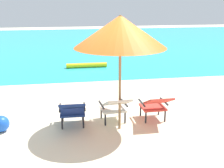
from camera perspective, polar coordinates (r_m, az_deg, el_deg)
ground_plane at (r=10.23m, az=-3.31°, el=1.27°), size 40.00×40.00×0.00m
ocean_band at (r=18.52m, az=-6.35°, el=7.87°), size 40.00×18.00×0.01m
swim_buoy at (r=11.73m, az=-4.93°, el=3.65°), size 1.60×0.18×0.18m
lounge_chair_left at (r=6.18m, az=-7.69°, el=-4.97°), size 0.57×0.89×0.68m
lounge_chair_center at (r=6.32m, az=0.56°, el=-4.31°), size 0.60×0.91×0.68m
lounge_chair_right at (r=6.49m, az=8.40°, el=-3.95°), size 0.56×0.88×0.68m
beach_umbrella_center at (r=5.71m, az=1.61°, el=10.10°), size 2.53×2.53×2.33m
beach_ball at (r=6.46m, az=-20.68°, el=-7.20°), size 0.34×0.34×0.34m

